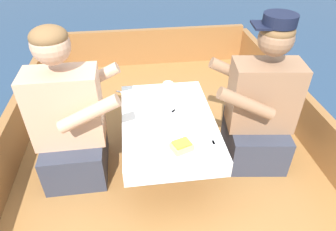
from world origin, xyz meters
The scene contains 20 objects.
ground_plane centered at (0.00, 0.00, 0.00)m, with size 60.00×60.00×0.00m, color navy.
boat_deck centered at (0.00, 0.00, 0.13)m, with size 2.09×3.26×0.27m, color #9E6B38.
gunwale_starboard centered at (1.02, 0.00, 0.43)m, with size 0.06×3.26×0.32m, color #936033.
bow_coaming centered at (0.00, 1.60, 0.45)m, with size 1.97×0.06×0.37m, color #936033.
cockpit_table centered at (0.00, 0.09, 0.59)m, with size 0.56×0.84×0.36m.
person_port centered at (-0.58, 0.10, 0.65)m, with size 0.52×0.44×0.96m.
person_starboard centered at (0.58, 0.09, 0.65)m, with size 0.56×0.50×0.97m.
plate_sandwich centered at (0.03, -0.21, 0.63)m, with size 0.18×0.18×0.01m.
plate_bread centered at (-0.15, -0.22, 0.63)m, with size 0.17×0.17×0.01m.
sandwich centered at (0.03, -0.21, 0.66)m, with size 0.13×0.11×0.05m.
bowl_port_near centered at (-0.04, 0.27, 0.65)m, with size 0.15×0.15×0.04m.
bowl_starboard_near centered at (0.03, -0.01, 0.65)m, with size 0.15×0.15×0.04m.
coffee_cup_port centered at (0.18, 0.10, 0.65)m, with size 0.10×0.08×0.05m.
coffee_cup_starboard centered at (0.05, 0.42, 0.66)m, with size 0.10×0.07×0.06m.
utensil_spoon_port centered at (-0.08, 0.46, 0.63)m, with size 0.16×0.07×0.01m.
utensil_spoon_center centered at (-0.06, -0.06, 0.63)m, with size 0.09×0.16×0.01m.
utensil_fork_starboard centered at (0.01, 0.12, 0.63)m, with size 0.12×0.14×0.00m.
utensil_knife_starboard centered at (-0.24, 0.41, 0.63)m, with size 0.16×0.09×0.00m.
utensil_spoon_starboard centered at (0.11, 0.25, 0.63)m, with size 0.17×0.07×0.01m.
utensil_fork_port centered at (0.22, -0.22, 0.63)m, with size 0.02×0.17×0.00m.
Camera 1 is at (-0.19, -1.36, 1.72)m, focal length 32.00 mm.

